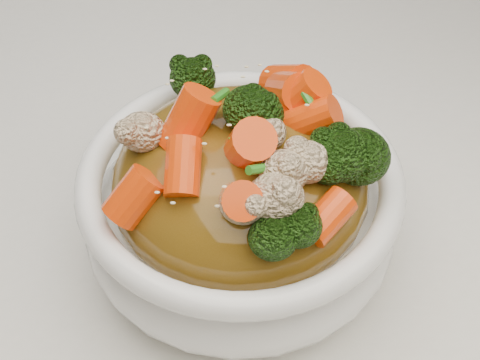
# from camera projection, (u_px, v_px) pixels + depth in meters

# --- Properties ---
(tablecloth) EXTENTS (1.20, 0.80, 0.04)m
(tablecloth) POSITION_uv_depth(u_px,v_px,m) (300.00, 311.00, 0.48)
(tablecloth) COLOR silver
(tablecloth) RESTS_ON dining_table
(bowl) EXTENTS (0.22, 0.22, 0.08)m
(bowl) POSITION_uv_depth(u_px,v_px,m) (240.00, 212.00, 0.46)
(bowl) COLOR white
(bowl) RESTS_ON tablecloth
(sauce_base) EXTENTS (0.18, 0.18, 0.09)m
(sauce_base) POSITION_uv_depth(u_px,v_px,m) (240.00, 183.00, 0.44)
(sauce_base) COLOR brown
(sauce_base) RESTS_ON bowl
(carrots) EXTENTS (0.18, 0.18, 0.05)m
(carrots) POSITION_uv_depth(u_px,v_px,m) (240.00, 113.00, 0.40)
(carrots) COLOR #F24307
(carrots) RESTS_ON sauce_base
(broccoli) EXTENTS (0.18, 0.18, 0.04)m
(broccoli) POSITION_uv_depth(u_px,v_px,m) (240.00, 114.00, 0.40)
(broccoli) COLOR black
(broccoli) RESTS_ON sauce_base
(cauliflower) EXTENTS (0.18, 0.18, 0.03)m
(cauliflower) POSITION_uv_depth(u_px,v_px,m) (240.00, 116.00, 0.40)
(cauliflower) COLOR beige
(cauliflower) RESTS_ON sauce_base
(scallions) EXTENTS (0.13, 0.13, 0.02)m
(scallions) POSITION_uv_depth(u_px,v_px,m) (240.00, 111.00, 0.40)
(scallions) COLOR #28771B
(scallions) RESTS_ON sauce_base
(sesame_seeds) EXTENTS (0.16, 0.16, 0.01)m
(sesame_seeds) POSITION_uv_depth(u_px,v_px,m) (240.00, 111.00, 0.40)
(sesame_seeds) COLOR beige
(sesame_seeds) RESTS_ON sauce_base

